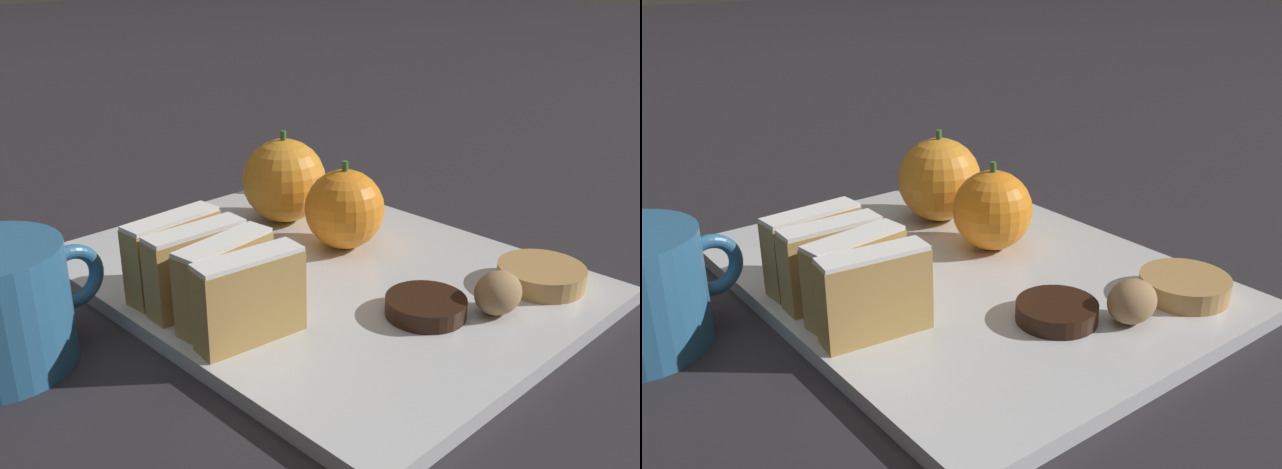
{
  "view_description": "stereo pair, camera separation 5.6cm",
  "coord_description": "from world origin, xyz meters",
  "views": [
    {
      "loc": [
        -0.36,
        -0.37,
        0.25
      ],
      "look_at": [
        0.0,
        0.0,
        0.04
      ],
      "focal_mm": 40.0,
      "sensor_mm": 36.0,
      "label": 1
    },
    {
      "loc": [
        -0.32,
        -0.4,
        0.25
      ],
      "look_at": [
        0.0,
        0.0,
        0.04
      ],
      "focal_mm": 40.0,
      "sensor_mm": 36.0,
      "label": 2
    }
  ],
  "objects": [
    {
      "name": "walnut",
      "position": [
        0.04,
        -0.14,
        0.03
      ],
      "size": [
        0.04,
        0.03,
        0.03
      ],
      "color": "#9E7A51",
      "rests_on": "serving_platter"
    },
    {
      "name": "orange_far",
      "position": [
        0.05,
        0.1,
        0.05
      ],
      "size": [
        0.08,
        0.08,
        0.09
      ],
      "color": "orange",
      "rests_on": "serving_platter"
    },
    {
      "name": "stollen_slice_second",
      "position": [
        -0.1,
        -0.01,
        0.04
      ],
      "size": [
        0.08,
        0.03,
        0.06
      ],
      "color": "tan",
      "rests_on": "serving_platter"
    },
    {
      "name": "evergreen_sprig",
      "position": [
        0.11,
        0.16,
        0.04
      ],
      "size": [
        0.04,
        0.04,
        0.05
      ],
      "color": "#23662D",
      "rests_on": "serving_platter"
    },
    {
      "name": "stollen_slice_third",
      "position": [
        -0.11,
        0.02,
        0.04
      ],
      "size": [
        0.07,
        0.02,
        0.06
      ],
      "color": "tan",
      "rests_on": "serving_platter"
    },
    {
      "name": "chocolate_cookie",
      "position": [
        -0.0,
        -0.11,
        0.02
      ],
      "size": [
        0.06,
        0.06,
        0.01
      ],
      "color": "black",
      "rests_on": "serving_platter"
    },
    {
      "name": "orange_near",
      "position": [
        0.05,
        0.02,
        0.05
      ],
      "size": [
        0.07,
        0.07,
        0.08
      ],
      "color": "orange",
      "rests_on": "serving_platter"
    },
    {
      "name": "stollen_slice_front",
      "position": [
        -0.11,
        -0.05,
        0.04
      ],
      "size": [
        0.08,
        0.03,
        0.06
      ],
      "color": "tan",
      "rests_on": "serving_platter"
    },
    {
      "name": "stollen_slice_fourth",
      "position": [
        -0.1,
        0.05,
        0.04
      ],
      "size": [
        0.08,
        0.03,
        0.06
      ],
      "color": "tan",
      "rests_on": "serving_platter"
    },
    {
      "name": "serving_platter",
      "position": [
        0.0,
        0.0,
        0.01
      ],
      "size": [
        0.3,
        0.39,
        0.01
      ],
      "color": "silver",
      "rests_on": "ground_plane"
    },
    {
      "name": "gingerbread_cookie",
      "position": [
        0.1,
        -0.14,
        0.02
      ],
      "size": [
        0.07,
        0.07,
        0.02
      ],
      "color": "tan",
      "rests_on": "serving_platter"
    },
    {
      "name": "ground_plane",
      "position": [
        0.0,
        0.0,
        0.0
      ],
      "size": [
        6.0,
        6.0,
        0.0
      ],
      "primitive_type": "plane",
      "color": "#28262B"
    }
  ]
}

